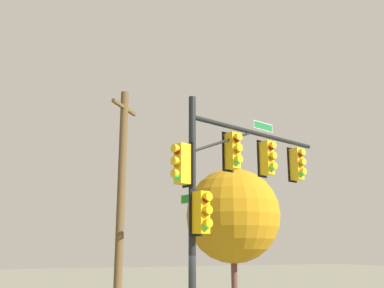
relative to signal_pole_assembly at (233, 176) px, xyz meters
The scene contains 3 objects.
signal_pole_assembly is the anchor object (origin of this frame).
utility_pole 4.63m from the signal_pole_assembly, 118.40° to the left, with size 1.32×1.40×8.39m.
tree_mid 6.75m from the signal_pole_assembly, 59.45° to the left, with size 4.13×4.13×6.20m.
Camera 1 is at (-5.15, -10.82, 2.64)m, focal length 41.44 mm.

